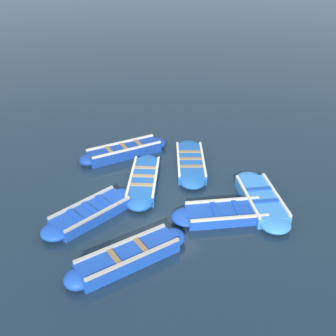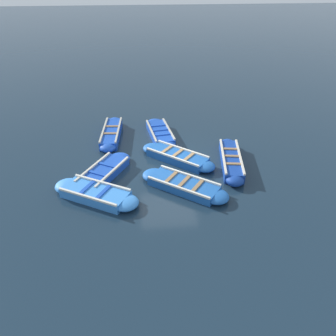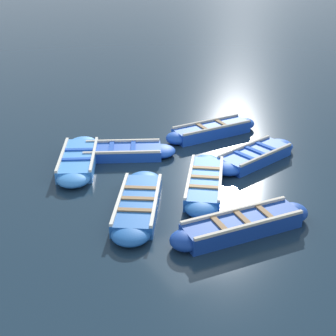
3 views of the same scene
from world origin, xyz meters
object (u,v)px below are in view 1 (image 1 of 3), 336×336
object	(u,v)px
boat_stern_in	(124,151)
boat_centre	(226,214)
boat_alongside	(91,213)
boat_end_of_row	(190,163)
buoy_orange_near	(276,220)
boat_broadside	(261,200)
boat_far_corner	(128,257)
boat_outer_left	(144,180)

from	to	relation	value
boat_stern_in	boat_centre	distance (m)	5.25
boat_alongside	boat_stern_in	bearing A→B (deg)	43.65
boat_end_of_row	boat_centre	bearing A→B (deg)	-110.70
buoy_orange_near	boat_alongside	bearing A→B (deg)	139.55
boat_broadside	boat_centre	world-z (taller)	boat_broadside
boat_alongside	boat_centre	bearing A→B (deg)	-37.41
boat_broadside	boat_centre	bearing A→B (deg)	173.28
boat_far_corner	boat_outer_left	distance (m)	3.80
boat_alongside	buoy_orange_near	distance (m)	5.58
boat_broadside	boat_stern_in	size ratio (longest dim) A/B	0.93
boat_alongside	buoy_orange_near	world-z (taller)	boat_alongside
boat_stern_in	boat_alongside	xyz separation A→B (m)	(-2.88, -2.75, -0.03)
boat_centre	buoy_orange_near	world-z (taller)	boat_centre
boat_alongside	boat_outer_left	size ratio (longest dim) A/B	1.05
boat_far_corner	boat_outer_left	xyz separation A→B (m)	(2.45, 2.90, -0.03)
buoy_orange_near	boat_broadside	bearing A→B (deg)	66.25
boat_far_corner	boat_stern_in	bearing A→B (deg)	59.44
boat_alongside	buoy_orange_near	size ratio (longest dim) A/B	10.25
boat_broadside	boat_end_of_row	distance (m)	3.23
boat_end_of_row	buoy_orange_near	size ratio (longest dim) A/B	10.26
boat_stern_in	boat_far_corner	xyz separation A→B (m)	(-3.00, -5.08, -0.00)
boat_far_corner	boat_outer_left	bearing A→B (deg)	49.84
boat_far_corner	boat_outer_left	world-z (taller)	boat_far_corner
boat_end_of_row	boat_far_corner	bearing A→B (deg)	-147.44
boat_outer_left	boat_far_corner	bearing A→B (deg)	-130.16
boat_end_of_row	boat_alongside	size ratio (longest dim) A/B	1.00
boat_outer_left	buoy_orange_near	world-z (taller)	boat_outer_left
boat_centre	boat_broadside	bearing A→B (deg)	-6.72
boat_centre	boat_end_of_row	xyz separation A→B (m)	(1.15, 3.05, 0.00)
boat_broadside	boat_outer_left	xyz separation A→B (m)	(-2.34, 3.23, -0.00)
boat_outer_left	buoy_orange_near	size ratio (longest dim) A/B	9.73
boat_outer_left	boat_centre	bearing A→B (deg)	-73.10
boat_centre	boat_end_of_row	size ratio (longest dim) A/B	0.98
boat_centre	boat_alongside	size ratio (longest dim) A/B	0.98
boat_end_of_row	boat_alongside	distance (m)	4.45
boat_centre	boat_outer_left	bearing A→B (deg)	106.90
boat_end_of_row	boat_alongside	bearing A→B (deg)	-172.77
boat_broadside	boat_end_of_row	world-z (taller)	boat_broadside
boat_centre	boat_outer_left	world-z (taller)	boat_outer_left
boat_broadside	boat_stern_in	bearing A→B (deg)	108.26
boat_far_corner	boat_alongside	world-z (taller)	boat_far_corner
boat_stern_in	buoy_orange_near	xyz separation A→B (m)	(1.36, -6.36, -0.04)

